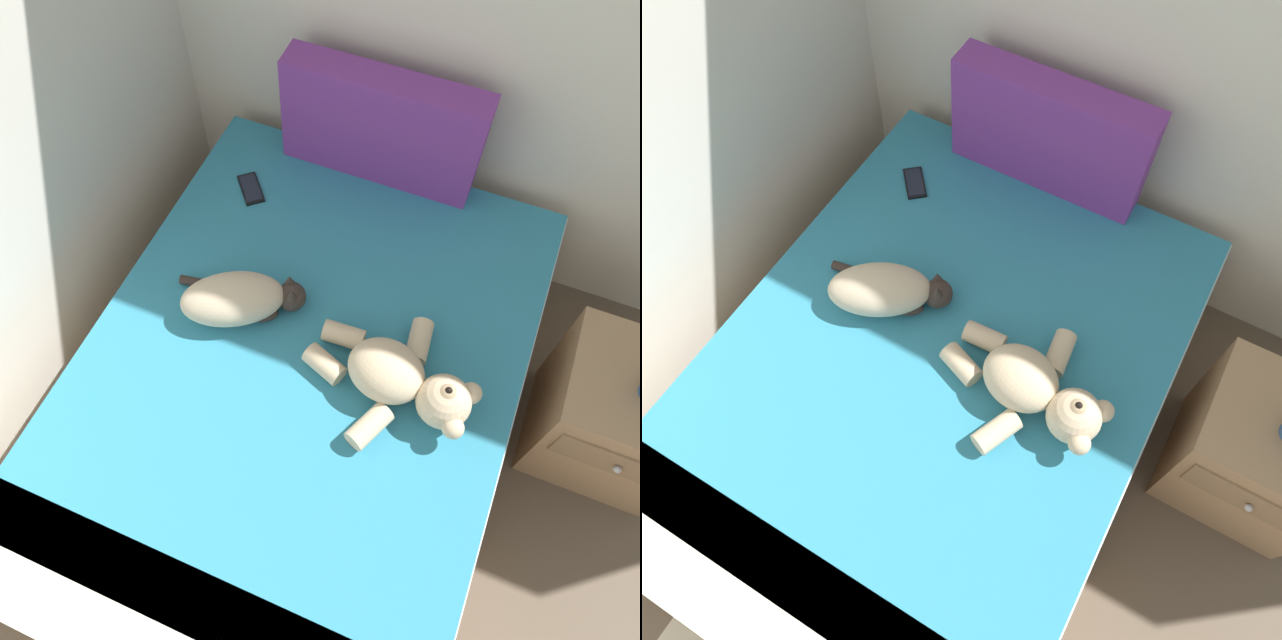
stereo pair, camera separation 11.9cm
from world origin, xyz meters
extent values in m
cube|color=#9E7A56|center=(0.91, 3.37, 0.16)|extent=(1.42, 1.94, 0.32)
cube|color=white|center=(0.91, 3.37, 0.42)|extent=(1.38, 1.88, 0.18)
cube|color=teal|center=(0.91, 3.43, 0.52)|extent=(1.36, 1.74, 0.02)
cube|color=silver|center=(0.91, 2.56, 0.52)|extent=(1.36, 0.31, 0.02)
cube|color=#72338C|center=(0.87, 4.25, 0.74)|extent=(0.72, 0.13, 0.42)
ellipsoid|color=#C6B293|center=(0.64, 3.48, 0.60)|extent=(0.39, 0.33, 0.15)
sphere|color=#332823|center=(0.81, 3.57, 0.58)|extent=(0.10, 0.10, 0.10)
cone|color=#332823|center=(0.79, 3.59, 0.64)|extent=(0.04, 0.04, 0.04)
cone|color=#332823|center=(0.82, 3.55, 0.64)|extent=(0.04, 0.04, 0.04)
cylinder|color=#332823|center=(0.50, 3.52, 0.55)|extent=(0.16, 0.06, 0.03)
ellipsoid|color=#332823|center=(0.74, 3.49, 0.55)|extent=(0.11, 0.10, 0.04)
ellipsoid|color=beige|center=(1.19, 3.42, 0.61)|extent=(0.27, 0.23, 0.17)
sphere|color=beige|center=(1.38, 3.39, 0.61)|extent=(0.17, 0.17, 0.17)
sphere|color=tan|center=(1.38, 3.39, 0.67)|extent=(0.07, 0.07, 0.07)
sphere|color=black|center=(1.38, 3.39, 0.70)|extent=(0.02, 0.02, 0.02)
sphere|color=beige|center=(1.44, 3.44, 0.62)|extent=(0.07, 0.07, 0.07)
sphere|color=beige|center=(1.42, 3.32, 0.62)|extent=(0.07, 0.07, 0.07)
cylinder|color=beige|center=(1.25, 3.58, 0.56)|extent=(0.09, 0.15, 0.07)
cylinder|color=beige|center=(1.02, 3.51, 0.56)|extent=(0.14, 0.08, 0.07)
cylinder|color=beige|center=(1.20, 3.25, 0.56)|extent=(0.12, 0.16, 0.07)
cylinder|color=beige|center=(1.00, 3.39, 0.56)|extent=(0.15, 0.11, 0.07)
cube|color=black|center=(0.46, 3.97, 0.53)|extent=(0.15, 0.16, 0.01)
cube|color=black|center=(0.46, 3.97, 0.54)|extent=(0.13, 0.14, 0.00)
cube|color=#9E7A56|center=(1.96, 3.72, 0.27)|extent=(0.47, 0.44, 0.54)
cube|color=#866849|center=(1.96, 3.50, 0.39)|extent=(0.40, 0.01, 0.15)
sphere|color=#B2B2B7|center=(1.96, 3.48, 0.39)|extent=(0.02, 0.02, 0.02)
camera|label=1|loc=(1.29, 2.65, 2.29)|focal=33.98mm
camera|label=2|loc=(1.39, 2.70, 2.29)|focal=33.98mm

